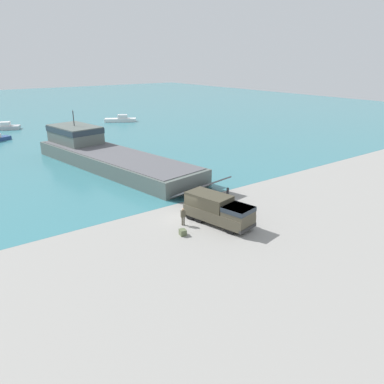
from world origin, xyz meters
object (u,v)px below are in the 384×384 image
at_px(moored_boat_a, 121,119).
at_px(mooring_bollard, 228,191).
at_px(soldier_on_ramp, 183,215).
at_px(moored_boat_c, 4,127).
at_px(cargo_crate, 183,232).
at_px(landing_craft, 104,153).
at_px(military_truck, 218,210).

bearing_deg(moored_boat_a, mooring_bollard, -162.95).
bearing_deg(soldier_on_ramp, moored_boat_a, -5.53).
xyz_separation_m(moored_boat_c, mooring_bollard, (12.21, -61.33, -0.11)).
height_order(mooring_bollard, cargo_crate, mooring_bollard).
bearing_deg(moored_boat_a, moored_boat_c, 108.61).
height_order(landing_craft, moored_boat_c, landing_craft).
distance_m(landing_craft, military_truck, 26.38).
height_order(military_truck, moored_boat_a, military_truck).
bearing_deg(cargo_crate, moored_boat_c, 91.55).
bearing_deg(moored_boat_c, landing_craft, -148.74).
xyz_separation_m(landing_craft, moored_boat_c, (-6.08, 40.53, -1.15)).
distance_m(soldier_on_ramp, moored_boat_a, 63.82).
xyz_separation_m(military_truck, mooring_bollard, (6.21, 5.57, -0.99)).
distance_m(landing_craft, soldier_on_ramp, 24.89).
height_order(landing_craft, military_truck, landing_craft).
bearing_deg(cargo_crate, moored_boat_a, 68.55).
relative_size(moored_boat_c, cargo_crate, 11.25).
bearing_deg(military_truck, moored_boat_a, 150.07).
distance_m(moored_boat_a, cargo_crate, 65.91).
bearing_deg(moored_boat_a, landing_craft, -178.74).
xyz_separation_m(mooring_bollard, cargo_crate, (-10.40, -5.65, -0.18)).
bearing_deg(landing_craft, moored_boat_a, 51.14).
distance_m(landing_craft, moored_boat_c, 40.99).
relative_size(moored_boat_c, mooring_bollard, 8.83).
height_order(moored_boat_a, mooring_bollard, moored_boat_a).
bearing_deg(landing_craft, mooring_bollard, -82.82).
bearing_deg(moored_boat_c, moored_boat_a, -79.53).
relative_size(landing_craft, military_truck, 4.81).
bearing_deg(landing_craft, military_truck, -99.41).
bearing_deg(military_truck, moored_boat_c, 173.21).
xyz_separation_m(moored_boat_a, mooring_bollard, (-13.70, -55.70, -0.12)).
relative_size(landing_craft, cargo_crate, 53.95).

